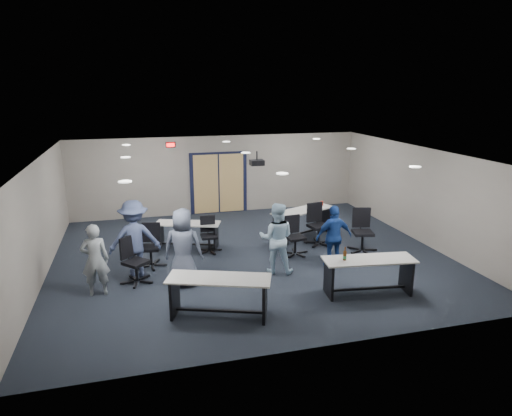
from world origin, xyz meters
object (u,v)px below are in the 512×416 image
object	(u,v)px
table_back_right	(303,218)
chair_back_c	(295,236)
person_gray	(95,260)
person_navy	(334,237)
table_back_left	(188,231)
person_plaid	(183,247)
person_back	(135,239)
chair_loose_right	(363,231)
chair_loose_left	(136,261)
table_front_left	(219,290)
table_front_right	(368,270)
person_lightblue	(276,238)
chair_back_b	(209,235)
chair_back_a	(150,246)
chair_back_d	(319,225)

from	to	relation	value
table_back_right	chair_back_c	distance (m)	1.59
person_gray	person_navy	world-z (taller)	person_gray
table_back_left	person_plaid	world-z (taller)	person_plaid
table_back_left	person_back	world-z (taller)	person_back
chair_back_c	chair_loose_right	size ratio (longest dim) A/B	0.89
chair_loose_left	chair_loose_right	bearing A→B (deg)	-37.82
table_front_left	table_back_left	xyz separation A→B (m)	(-0.11, 4.08, -0.06)
person_navy	table_back_right	bearing A→B (deg)	-93.69
table_front_right	chair_loose_right	world-z (taller)	chair_loose_right
person_lightblue	person_back	size ratio (longest dim) A/B	0.94
person_gray	person_navy	xyz separation A→B (m)	(5.52, 0.08, -0.00)
table_back_left	person_plaid	bearing A→B (deg)	-79.17
table_front_left	chair_loose_right	bearing A→B (deg)	50.11
table_front_left	chair_back_b	xyz separation A→B (m)	(0.40, 3.58, -0.07)
table_front_left	table_front_right	size ratio (longest dim) A/B	1.03
table_front_left	chair_loose_right	distance (m)	5.07
chair_back_a	person_plaid	world-z (taller)	person_plaid
table_front_left	person_gray	size ratio (longest dim) A/B	1.32
table_back_right	chair_back_c	xyz separation A→B (m)	(-0.75, -1.39, -0.05)
chair_back_a	person_navy	distance (m)	4.50
chair_loose_left	person_back	bearing A→B (deg)	46.95
table_back_right	person_back	world-z (taller)	person_back
table_front_left	chair_loose_right	xyz separation A→B (m)	(4.40, 2.53, 0.03)
table_front_right	chair_back_d	bearing A→B (deg)	93.78
chair_back_d	chair_loose_left	size ratio (longest dim) A/B	1.08
person_plaid	person_back	distance (m)	1.31
person_gray	person_lightblue	distance (m)	4.08
chair_back_b	person_plaid	bearing A→B (deg)	-113.68
person_gray	table_back_left	bearing A→B (deg)	-132.34
chair_loose_left	chair_back_a	bearing A→B (deg)	25.38
chair_loose_right	person_lightblue	bearing A→B (deg)	-151.53
chair_back_b	person_lightblue	world-z (taller)	person_lightblue
person_lightblue	table_back_left	bearing A→B (deg)	-30.06
chair_back_c	person_lightblue	bearing A→B (deg)	-137.51
table_back_left	person_lightblue	xyz separation A→B (m)	(1.83, -2.27, 0.37)
chair_back_b	person_back	world-z (taller)	person_back
person_gray	person_back	xyz separation A→B (m)	(0.83, 0.84, 0.12)
table_back_left	person_lightblue	bearing A→B (deg)	-31.21
chair_loose_right	table_back_left	bearing A→B (deg)	174.32
table_front_left	chair_back_d	world-z (taller)	chair_back_d
chair_back_b	person_gray	distance (m)	3.38
person_plaid	person_lightblue	bearing A→B (deg)	-158.10
table_front_right	person_plaid	xyz separation A→B (m)	(-3.75, 1.50, 0.34)
chair_loose_right	chair_back_a	bearing A→B (deg)	-170.83
person_lightblue	person_plaid	bearing A→B (deg)	24.86
table_front_left	chair_back_d	xyz separation A→B (m)	(3.48, 3.37, 0.03)
chair_back_c	person_plaid	xyz separation A→B (m)	(-3.05, -1.12, 0.37)
chair_loose_right	person_gray	distance (m)	6.81
table_front_right	person_lightblue	size ratio (longest dim) A/B	1.18
chair_back_a	chair_back_c	bearing A→B (deg)	10.08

